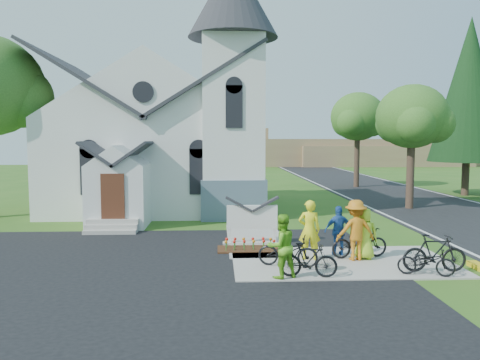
{
  "coord_description": "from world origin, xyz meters",
  "views": [
    {
      "loc": [
        -2.47,
        -14.11,
        3.97
      ],
      "look_at": [
        -1.57,
        5.0,
        2.29
      ],
      "focal_mm": 35.0,
      "sensor_mm": 36.0,
      "label": 1
    }
  ],
  "objects": [
    {
      "name": "ground",
      "position": [
        0.0,
        0.0,
        0.0
      ],
      "size": [
        120.0,
        120.0,
        0.0
      ],
      "primitive_type": "plane",
      "color": "#2E5E1A",
      "rests_on": "ground"
    },
    {
      "name": "parking_lot",
      "position": [
        -7.0,
        -2.0,
        0.01
      ],
      "size": [
        20.0,
        16.0,
        0.02
      ],
      "primitive_type": "cube",
      "color": "black",
      "rests_on": "ground"
    },
    {
      "name": "road",
      "position": [
        10.0,
        15.0,
        0.01
      ],
      "size": [
        8.0,
        90.0,
        0.02
      ],
      "primitive_type": "cube",
      "color": "black",
      "rests_on": "ground"
    },
    {
      "name": "sidewalk",
      "position": [
        1.5,
        0.5,
        0.03
      ],
      "size": [
        7.0,
        4.0,
        0.05
      ],
      "primitive_type": "cube",
      "color": "#A8A198",
      "rests_on": "ground"
    },
    {
      "name": "church",
      "position": [
        -5.48,
        12.48,
        5.25
      ],
      "size": [
        12.35,
        12.0,
        13.0
      ],
      "color": "white",
      "rests_on": "ground"
    },
    {
      "name": "church_sign",
      "position": [
        -1.2,
        3.2,
        1.03
      ],
      "size": [
        2.2,
        0.4,
        1.7
      ],
      "color": "#A8A198",
      "rests_on": "ground"
    },
    {
      "name": "flower_bed",
      "position": [
        -1.2,
        2.3,
        0.04
      ],
      "size": [
        2.6,
        1.1,
        0.07
      ],
      "primitive_type": "cube",
      "color": "#37200F",
      "rests_on": "ground"
    },
    {
      "name": "tree_road_near",
      "position": [
        8.5,
        12.0,
        5.21
      ],
      "size": [
        4.0,
        4.0,
        7.05
      ],
      "color": "#3D2B21",
      "rests_on": "ground"
    },
    {
      "name": "tree_road_mid",
      "position": [
        9.0,
        24.0,
        5.78
      ],
      "size": [
        4.4,
        4.4,
        7.8
      ],
      "color": "#3D2B21",
      "rests_on": "ground"
    },
    {
      "name": "conifer",
      "position": [
        15.0,
        18.0,
        7.39
      ],
      "size": [
        5.2,
        5.2,
        12.4
      ],
      "color": "#3D2B21",
      "rests_on": "ground"
    },
    {
      "name": "distant_hills",
      "position": [
        3.36,
        56.33,
        2.17
      ],
      "size": [
        61.0,
        10.0,
        5.6
      ],
      "color": "#84684A",
      "rests_on": "ground"
    },
    {
      "name": "cyclist_0",
      "position": [
        0.49,
        0.78,
        1.03
      ],
      "size": [
        0.76,
        0.54,
        1.96
      ],
      "primitive_type": "imported",
      "rotation": [
        0.0,
        0.0,
        3.04
      ],
      "color": "yellow",
      "rests_on": "sidewalk"
    },
    {
      "name": "bike_0",
      "position": [
        -0.33,
        -0.05,
        0.54
      ],
      "size": [
        1.96,
        1.16,
        0.97
      ],
      "primitive_type": "imported",
      "rotation": [
        0.0,
        0.0,
        1.27
      ],
      "color": "black",
      "rests_on": "sidewalk"
    },
    {
      "name": "cyclist_1",
      "position": [
        -0.69,
        -1.2,
        0.96
      ],
      "size": [
        1.07,
        0.96,
        1.82
      ],
      "primitive_type": "imported",
      "rotation": [
        0.0,
        0.0,
        3.52
      ],
      "color": "#6FC024",
      "rests_on": "sidewalk"
    },
    {
      "name": "bike_1",
      "position": [
        0.08,
        -1.2,
        0.55
      ],
      "size": [
        1.7,
        0.69,
        0.99
      ],
      "primitive_type": "imported",
      "rotation": [
        0.0,
        0.0,
        1.43
      ],
      "color": "black",
      "rests_on": "sidewalk"
    },
    {
      "name": "cyclist_2",
      "position": [
        1.6,
        1.28,
        0.89
      ],
      "size": [
        0.99,
        0.42,
        1.68
      ],
      "primitive_type": "imported",
      "rotation": [
        0.0,
        0.0,
        3.13
      ],
      "color": "#2152A8",
      "rests_on": "sidewalk"
    },
    {
      "name": "bike_2",
      "position": [
        2.2,
        0.93,
        0.56
      ],
      "size": [
        2.03,
        0.98,
        1.02
      ],
      "primitive_type": "imported",
      "rotation": [
        0.0,
        0.0,
        1.73
      ],
      "color": "black",
      "rests_on": "sidewalk"
    },
    {
      "name": "cyclist_3",
      "position": [
        1.98,
        0.64,
        1.03
      ],
      "size": [
        1.33,
        0.85,
        1.97
      ],
      "primitive_type": "imported",
      "rotation": [
        0.0,
        0.0,
        3.23
      ],
      "color": "orange",
      "rests_on": "sidewalk"
    },
    {
      "name": "bike_3",
      "position": [
        3.91,
        -0.85,
        0.62
      ],
      "size": [
        1.91,
        0.62,
        1.13
      ],
      "primitive_type": "imported",
      "rotation": [
        0.0,
        0.0,
        1.52
      ],
      "color": "black",
      "rests_on": "sidewalk"
    },
    {
      "name": "cyclist_4",
      "position": [
        2.31,
        0.74,
        0.89
      ],
      "size": [
        0.92,
        0.7,
        1.69
      ],
      "primitive_type": "imported",
      "rotation": [
        0.0,
        0.0,
        2.93
      ],
      "color": "#AAD828",
      "rests_on": "sidewalk"
    },
    {
      "name": "bike_4",
      "position": [
        3.5,
        -1.2,
        0.46
      ],
      "size": [
        1.67,
        1.0,
        0.83
      ],
      "primitive_type": "imported",
      "rotation": [
        0.0,
        0.0,
        1.26
      ],
      "color": "black",
      "rests_on": "sidewalk"
    }
  ]
}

